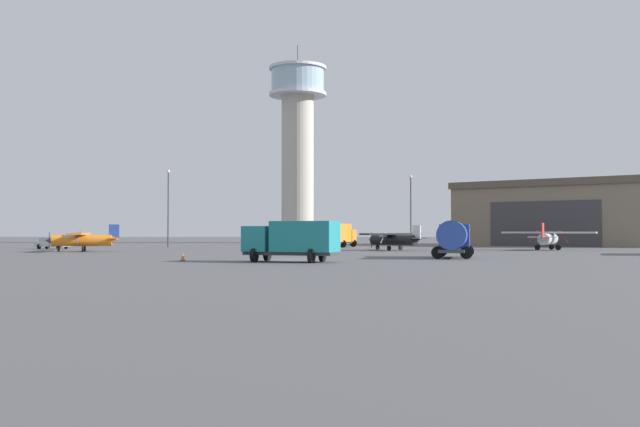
# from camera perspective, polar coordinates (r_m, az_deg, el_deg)

# --- Properties ---
(ground_plane) EXTENTS (400.00, 400.00, 0.00)m
(ground_plane) POSITION_cam_1_polar(r_m,az_deg,el_deg) (56.87, -1.97, -3.62)
(ground_plane) COLOR #545456
(control_tower) EXTENTS (10.62, 10.62, 36.64)m
(control_tower) POSITION_cam_1_polar(r_m,az_deg,el_deg) (134.69, -1.77, 5.99)
(control_tower) COLOR #B2AD9E
(control_tower) RESTS_ON ground_plane
(hangar) EXTENTS (35.16, 32.93, 9.60)m
(hangar) POSITION_cam_1_polar(r_m,az_deg,el_deg) (116.11, 18.71, -0.02)
(hangar) COLOR #7A6B56
(hangar) RESTS_ON ground_plane
(airplane_orange) EXTENTS (7.74, 9.91, 2.92)m
(airplane_orange) POSITION_cam_1_polar(r_m,az_deg,el_deg) (81.43, -18.17, -1.91)
(airplane_orange) COLOR orange
(airplane_orange) RESTS_ON ground_plane
(airplane_silver) EXTENTS (10.08, 8.04, 3.10)m
(airplane_silver) POSITION_cam_1_polar(r_m,az_deg,el_deg) (86.95, 17.50, -1.82)
(airplane_silver) COLOR #B7BABF
(airplane_silver) RESTS_ON ground_plane
(airplane_black) EXTENTS (7.67, 7.97, 2.85)m
(airplane_black) POSITION_cam_1_polar(r_m,az_deg,el_deg) (82.46, 5.85, -1.99)
(airplane_black) COLOR black
(airplane_black) RESTS_ON ground_plane
(truck_box_teal) EXTENTS (7.14, 4.67, 2.92)m
(truck_box_teal) POSITION_cam_1_polar(r_m,az_deg,el_deg) (51.80, -2.17, -2.02)
(truck_box_teal) COLOR #38383D
(truck_box_teal) RESTS_ON ground_plane
(truck_box_orange) EXTENTS (4.62, 7.08, 3.16)m
(truck_box_orange) POSITION_cam_1_polar(r_m,az_deg,el_deg) (98.11, 1.58, -1.66)
(truck_box_orange) COLOR #38383D
(truck_box_orange) RESTS_ON ground_plane
(truck_fuel_tanker_blue) EXTENTS (4.22, 7.21, 3.04)m
(truck_fuel_tanker_blue) POSITION_cam_1_polar(r_m,az_deg,el_deg) (60.28, 10.44, -1.84)
(truck_fuel_tanker_blue) COLOR #38383D
(truck_fuel_tanker_blue) RESTS_ON ground_plane
(car_silver) EXTENTS (4.31, 2.84, 1.37)m
(car_silver) POSITION_cam_1_polar(r_m,az_deg,el_deg) (93.89, -20.33, -2.19)
(car_silver) COLOR #B7BABF
(car_silver) RESTS_ON ground_plane
(light_post_west) EXTENTS (0.44, 0.44, 10.43)m
(light_post_west) POSITION_cam_1_polar(r_m,az_deg,el_deg) (99.49, -11.86, 0.88)
(light_post_west) COLOR #38383D
(light_post_west) RESTS_ON ground_plane
(light_post_east) EXTENTS (0.44, 0.44, 10.22)m
(light_post_east) POSITION_cam_1_polar(r_m,az_deg,el_deg) (104.65, 7.16, 0.69)
(light_post_east) COLOR #38383D
(light_post_east) RESTS_ON ground_plane
(traffic_cone_near_left) EXTENTS (0.36, 0.36, 0.64)m
(traffic_cone_near_left) POSITION_cam_1_polar(r_m,az_deg,el_deg) (54.76, -10.75, -3.35)
(traffic_cone_near_left) COLOR black
(traffic_cone_near_left) RESTS_ON ground_plane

